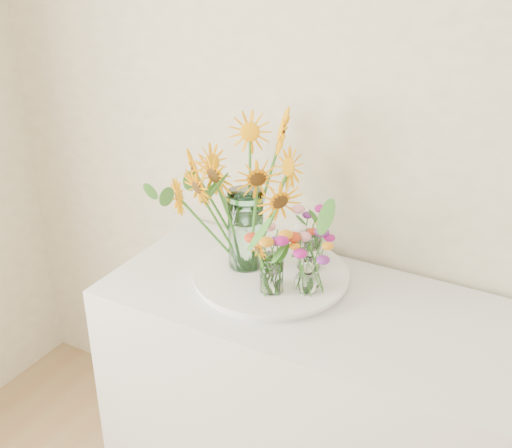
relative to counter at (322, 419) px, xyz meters
name	(u,v)px	position (x,y,z in m)	size (l,w,h in m)	color
counter	(322,419)	(0.00, 0.00, 0.00)	(1.40, 0.60, 0.90)	white
tray	(271,277)	(-0.22, 0.04, 0.46)	(0.47, 0.47, 0.03)	white
mason_jar	(246,230)	(-0.31, 0.05, 0.61)	(0.11, 0.11, 0.26)	#BCF7E5
sunflower_bouquet	(245,192)	(-0.31, 0.05, 0.74)	(0.77, 0.77, 0.52)	#FFA205
small_vase_a	(272,274)	(-0.17, -0.05, 0.54)	(0.07, 0.07, 0.12)	white
wildflower_posy_a	(272,261)	(-0.17, -0.05, 0.58)	(0.17, 0.17, 0.21)	orange
small_vase_b	(308,275)	(-0.07, 0.00, 0.53)	(0.08, 0.08, 0.12)	white
wildflower_posy_b	(308,262)	(-0.07, 0.00, 0.58)	(0.20, 0.20, 0.21)	orange
small_vase_c	(309,251)	(-0.13, 0.13, 0.54)	(0.07, 0.07, 0.13)	white
wildflower_posy_c	(310,239)	(-0.13, 0.13, 0.58)	(0.18, 0.18, 0.22)	orange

